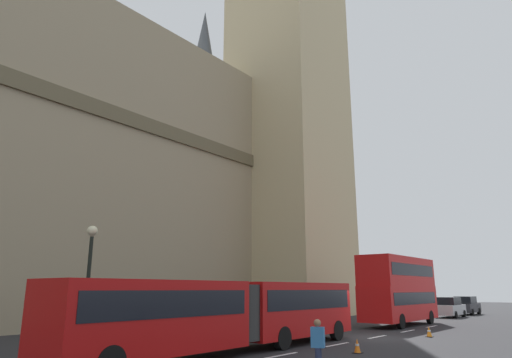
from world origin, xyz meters
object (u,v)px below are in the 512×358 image
at_px(street_lamp, 88,278).
at_px(pedestrian_near_cones, 318,346).
at_px(sedan_lead, 450,307).
at_px(double_decker_bus, 399,288).
at_px(sedan_trailing, 466,306).
at_px(articulated_bus, 233,309).
at_px(traffic_cone_middle, 429,332).
at_px(traffic_cone_west, 357,346).

bearing_deg(street_lamp, pedestrian_near_cones, -80.24).
height_order(street_lamp, pedestrian_near_cones, street_lamp).
bearing_deg(street_lamp, sedan_lead, -7.06).
bearing_deg(pedestrian_near_cones, street_lamp, 99.76).
xyz_separation_m(double_decker_bus, pedestrian_near_cones, (-21.01, -5.64, -1.80)).
bearing_deg(double_decker_bus, pedestrian_near_cones, -164.98).
bearing_deg(sedan_trailing, articulated_bus, -179.78).
xyz_separation_m(articulated_bus, traffic_cone_middle, (11.63, -4.28, -1.46)).
bearing_deg(sedan_trailing, sedan_lead, -179.91).
relative_size(sedan_trailing, pedestrian_near_cones, 2.60).
distance_m(sedan_lead, traffic_cone_middle, 19.99).
bearing_deg(sedan_lead, double_decker_bus, -179.40).
relative_size(double_decker_bus, traffic_cone_middle, 15.84).
xyz_separation_m(sedan_lead, sedan_trailing, (5.96, 0.01, 0.00)).
bearing_deg(sedan_lead, articulated_bus, -179.75).
xyz_separation_m(traffic_cone_west, traffic_cone_middle, (8.48, -0.16, 0.00)).
xyz_separation_m(traffic_cone_middle, street_lamp, (-15.84, 8.78, 2.77)).
xyz_separation_m(double_decker_bus, sedan_trailing, (18.53, 0.14, -1.79)).
bearing_deg(double_decker_bus, sedan_trailing, 0.44).
height_order(double_decker_bus, sedan_trailing, double_decker_bus).
relative_size(double_decker_bus, street_lamp, 1.74).
bearing_deg(articulated_bus, pedestrian_near_cones, -113.63).
bearing_deg(sedan_lead, street_lamp, 172.94).
bearing_deg(traffic_cone_west, sedan_trailing, 7.15).
relative_size(articulated_bus, double_decker_bus, 1.80).
bearing_deg(sedan_lead, traffic_cone_middle, -167.24).
height_order(sedan_trailing, pedestrian_near_cones, sedan_trailing).
relative_size(double_decker_bus, pedestrian_near_cones, 5.44).
distance_m(sedan_lead, street_lamp, 35.66).
distance_m(double_decker_bus, sedan_trailing, 18.62).
bearing_deg(articulated_bus, traffic_cone_west, -52.52).
bearing_deg(street_lamp, traffic_cone_west, -49.50).
distance_m(articulated_bus, traffic_cone_middle, 12.48).
xyz_separation_m(sedan_lead, traffic_cone_middle, (-19.49, -4.41, -0.63)).
bearing_deg(street_lamp, articulated_bus, -46.95).
relative_size(sedan_lead, street_lamp, 0.83).
height_order(traffic_cone_west, pedestrian_near_cones, pedestrian_near_cones).
height_order(double_decker_bus, traffic_cone_west, double_decker_bus).
distance_m(articulated_bus, sedan_trailing, 37.09).
bearing_deg(sedan_trailing, double_decker_bus, -179.56).
distance_m(traffic_cone_west, pedestrian_near_cones, 5.86).
relative_size(articulated_bus, sedan_lead, 3.75).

